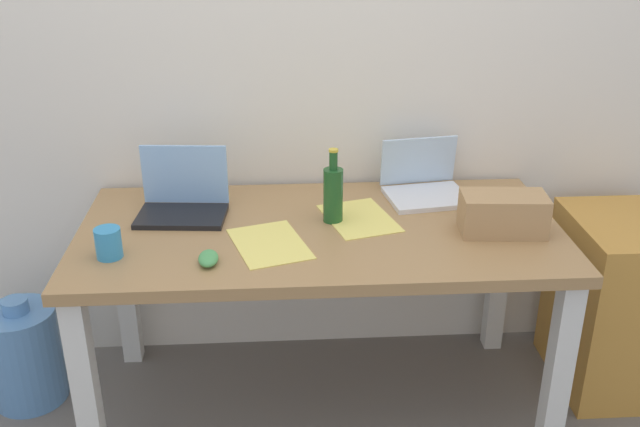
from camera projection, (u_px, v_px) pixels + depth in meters
ground_plane at (320, 402)px, 2.71m from camera, size 8.00×8.00×0.00m
back_wall at (312, 28)px, 2.58m from camera, size 5.20×0.08×2.60m
desk at (320, 253)px, 2.45m from camera, size 1.60×0.78×0.73m
laptop_left at (183, 200)px, 2.48m from camera, size 0.31×0.23×0.23m
laptop_right at (424, 186)px, 2.64m from camera, size 0.32×0.28×0.20m
beer_bottle at (333, 193)px, 2.41m from camera, size 0.07×0.07×0.26m
computer_mouse at (208, 258)px, 2.17m from camera, size 0.06×0.10×0.03m
cardboard_box at (503, 214)px, 2.35m from camera, size 0.28×0.16×0.13m
coffee_mug at (108, 243)px, 2.19m from camera, size 0.08×0.08×0.09m
paper_sheet_near_back at (359, 218)px, 2.47m from camera, size 0.28×0.34×0.00m
paper_yellow_folder at (270, 244)px, 2.29m from camera, size 0.29×0.34×0.00m
water_cooler_jug at (25, 355)px, 2.66m from camera, size 0.26×0.26×0.42m
filing_cabinet at (618, 303)px, 2.71m from camera, size 0.40×0.48×0.67m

